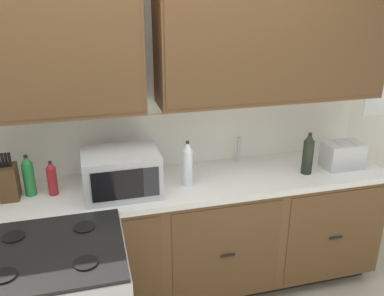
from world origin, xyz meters
The scene contains 10 objects.
wall_unit centered at (0.00, 0.49, 1.66)m, with size 4.48×0.40×2.43m.
counter_run centered at (0.00, 0.30, 0.47)m, with size 3.31×0.64×0.92m.
microwave centered at (-0.24, 0.24, 1.06)m, with size 0.48×0.37×0.28m.
toaster centered at (1.37, 0.23, 1.01)m, with size 0.28×0.18×0.19m.
knife_block centered at (-0.93, 0.34, 1.03)m, with size 0.11×0.14×0.31m.
sink_faucet centered at (0.66, 0.51, 1.02)m, with size 0.02×0.02×0.20m, color #B2B5BA.
bottle_dark centered at (1.06, 0.20, 1.06)m, with size 0.08×0.08×0.30m.
bottle_green centered at (-0.81, 0.36, 1.05)m, with size 0.07×0.07×0.27m.
bottle_red centered at (-0.67, 0.33, 1.03)m, with size 0.06×0.06×0.23m.
bottle_clear centered at (0.20, 0.23, 1.07)m, with size 0.06×0.06×0.32m.
Camera 1 is at (-0.40, -2.17, 2.17)m, focal length 38.44 mm.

